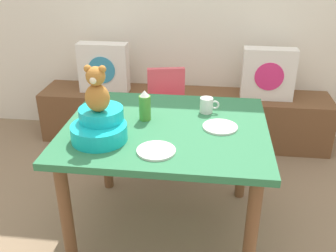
{
  "coord_description": "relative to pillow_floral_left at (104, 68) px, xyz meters",
  "views": [
    {
      "loc": [
        0.26,
        -1.97,
        1.71
      ],
      "look_at": [
        0.0,
        0.1,
        0.69
      ],
      "focal_mm": 40.91,
      "sensor_mm": 36.0,
      "label": 1
    }
  ],
  "objects": [
    {
      "name": "infant_seat_teal",
      "position": [
        0.39,
        -1.41,
        0.13
      ],
      "size": [
        0.3,
        0.33,
        0.16
      ],
      "color": "#15BAC1",
      "rests_on": "dining_table"
    },
    {
      "name": "coffee_mug",
      "position": [
        0.94,
        -1.0,
        0.11
      ],
      "size": [
        0.12,
        0.08,
        0.09
      ],
      "color": "silver",
      "rests_on": "dining_table"
    },
    {
      "name": "dinner_plate_far",
      "position": [
        0.71,
        -1.52,
        0.07
      ],
      "size": [
        0.2,
        0.2,
        0.01
      ],
      "primitive_type": "cylinder",
      "color": "white",
      "rests_on": "dining_table"
    },
    {
      "name": "pillow_floral_left",
      "position": [
        0.0,
        0.0,
        0.0
      ],
      "size": [
        0.44,
        0.15,
        0.44
      ],
      "color": "white",
      "rests_on": "window_bench"
    },
    {
      "name": "ground_plane",
      "position": [
        0.72,
        -1.22,
        -0.68
      ],
      "size": [
        8.0,
        8.0,
        0.0
      ],
      "primitive_type": "plane",
      "color": "#8C7256"
    },
    {
      "name": "dining_table",
      "position": [
        0.72,
        -1.22,
        -0.04
      ],
      "size": [
        1.17,
        0.98,
        0.74
      ],
      "color": "#2D7247",
      "rests_on": "ground_plane"
    },
    {
      "name": "window_bench",
      "position": [
        0.72,
        0.02,
        -0.45
      ],
      "size": [
        2.6,
        0.44,
        0.46
      ],
      "primitive_type": "cube",
      "color": "brown",
      "rests_on": "ground_plane"
    },
    {
      "name": "dinner_plate_near",
      "position": [
        1.03,
        -1.21,
        0.07
      ],
      "size": [
        0.2,
        0.2,
        0.01
      ],
      "primitive_type": "cylinder",
      "color": "white",
      "rests_on": "dining_table"
    },
    {
      "name": "cell_phone",
      "position": [
        0.3,
        -1.15,
        0.06
      ],
      "size": [
        0.15,
        0.08,
        0.01
      ],
      "primitive_type": "cube",
      "rotation": [
        0.0,
        0.0,
        1.52
      ],
      "color": "black",
      "rests_on": "dining_table"
    },
    {
      "name": "highchair",
      "position": [
        0.62,
        -0.42,
        -0.16
      ],
      "size": [
        0.38,
        0.5,
        0.79
      ],
      "color": "#D84C59",
      "rests_on": "ground_plane"
    },
    {
      "name": "pillow_floral_right",
      "position": [
        1.44,
        0.0,
        0.0
      ],
      "size": [
        0.44,
        0.15,
        0.44
      ],
      "color": "white",
      "rests_on": "window_bench"
    },
    {
      "name": "ketchup_bottle",
      "position": [
        0.58,
        -1.15,
        0.15
      ],
      "size": [
        0.07,
        0.07,
        0.18
      ],
      "color": "#4C8C33",
      "rests_on": "dining_table"
    },
    {
      "name": "teddy_bear",
      "position": [
        0.39,
        -1.42,
        0.34
      ],
      "size": [
        0.13,
        0.12,
        0.25
      ],
      "color": "#AF702D",
      "rests_on": "infant_seat_teal"
    }
  ]
}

